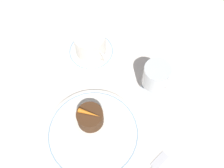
# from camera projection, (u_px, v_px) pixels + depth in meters

# --- Properties ---
(ground_plane) EXTENTS (3.00, 3.00, 0.00)m
(ground_plane) POSITION_uv_depth(u_px,v_px,m) (109.00, 127.00, 0.71)
(ground_plane) COLOR white
(dinner_plate) EXTENTS (0.25, 0.25, 0.01)m
(dinner_plate) POSITION_uv_depth(u_px,v_px,m) (93.00, 133.00, 0.69)
(dinner_plate) COLOR white
(dinner_plate) RESTS_ON ground_plane
(saucer) EXTENTS (0.15, 0.15, 0.01)m
(saucer) POSITION_uv_depth(u_px,v_px,m) (91.00, 51.00, 0.82)
(saucer) COLOR white
(saucer) RESTS_ON ground_plane
(coffee_cup) EXTENTS (0.12, 0.09, 0.07)m
(coffee_cup) POSITION_uv_depth(u_px,v_px,m) (90.00, 44.00, 0.79)
(coffee_cup) COLOR white
(coffee_cup) RESTS_ON saucer
(spoon) EXTENTS (0.02, 0.11, 0.00)m
(spoon) POSITION_uv_depth(u_px,v_px,m) (98.00, 60.00, 0.80)
(spoon) COLOR silver
(spoon) RESTS_ON saucer
(wine_glass) EXTENTS (0.07, 0.07, 0.13)m
(wine_glass) POSITION_uv_depth(u_px,v_px,m) (156.00, 77.00, 0.69)
(wine_glass) COLOR silver
(wine_glass) RESTS_ON ground_plane
(dessert_cake) EXTENTS (0.07, 0.07, 0.05)m
(dessert_cake) POSITION_uv_depth(u_px,v_px,m) (90.00, 117.00, 0.68)
(dessert_cake) COLOR #4C2D19
(dessert_cake) RESTS_ON dinner_plate
(carrot_garnish) EXTENTS (0.05, 0.04, 0.01)m
(carrot_garnish) POSITION_uv_depth(u_px,v_px,m) (89.00, 113.00, 0.66)
(carrot_garnish) COLOR orange
(carrot_garnish) RESTS_ON dessert_cake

